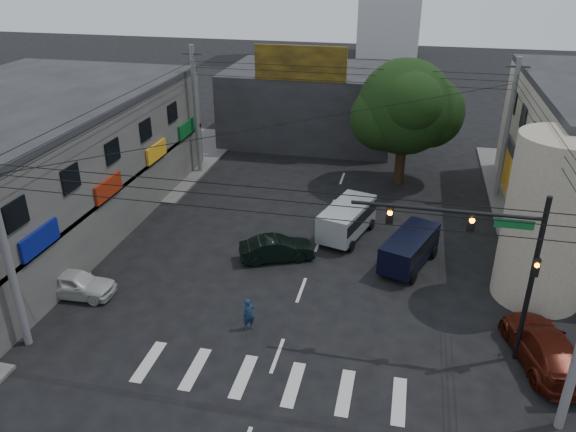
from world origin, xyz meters
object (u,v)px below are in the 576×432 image
(dark_sedan, at_px, (277,249))
(navy_van, at_px, (409,251))
(traffic_gantry, at_px, (490,250))
(utility_pole_near_left, at_px, (5,248))
(utility_pole_far_left, at_px, (196,111))
(white_compact, at_px, (74,283))
(silver_minivan, at_px, (347,221))
(utility_pole_far_right, at_px, (507,131))
(maroon_sedan, at_px, (544,347))
(traffic_officer, at_px, (249,314))
(street_tree, at_px, (405,107))

(dark_sedan, xyz_separation_m, navy_van, (6.90, 0.88, 0.24))
(traffic_gantry, height_order, utility_pole_near_left, utility_pole_near_left)
(utility_pole_far_left, xyz_separation_m, white_compact, (0.00, -16.80, -3.94))
(traffic_gantry, height_order, silver_minivan, traffic_gantry)
(navy_van, bearing_deg, silver_minivan, 74.21)
(utility_pole_far_right, relative_size, maroon_sedan, 1.66)
(dark_sedan, bearing_deg, utility_pole_far_left, 14.08)
(utility_pole_far_left, height_order, traffic_officer, utility_pole_far_left)
(silver_minivan, relative_size, navy_van, 1.02)
(white_compact, relative_size, silver_minivan, 0.82)
(traffic_gantry, relative_size, utility_pole_far_right, 0.78)
(white_compact, bearing_deg, navy_van, -70.81)
(utility_pole_far_left, xyz_separation_m, utility_pole_far_right, (21.00, 0.00, 0.00))
(street_tree, distance_m, maroon_sedan, 19.75)
(maroon_sedan, height_order, silver_minivan, silver_minivan)
(utility_pole_near_left, relative_size, dark_sedan, 2.21)
(dark_sedan, xyz_separation_m, silver_minivan, (3.30, 3.47, 0.32))
(maroon_sedan, bearing_deg, navy_van, -63.71)
(navy_van, bearing_deg, utility_pole_far_right, -7.72)
(utility_pole_near_left, relative_size, utility_pole_far_right, 1.00)
(street_tree, xyz_separation_m, utility_pole_near_left, (-14.50, -21.50, -0.87))
(street_tree, bearing_deg, silver_minivan, -106.26)
(traffic_gantry, distance_m, utility_pole_far_right, 17.21)
(street_tree, distance_m, silver_minivan, 10.28)
(utility_pole_near_left, bearing_deg, dark_sedan, 46.73)
(white_compact, bearing_deg, maroon_sedan, -93.69)
(utility_pole_near_left, distance_m, white_compact, 5.41)
(white_compact, height_order, traffic_officer, traffic_officer)
(dark_sedan, xyz_separation_m, traffic_officer, (0.25, -6.17, 0.10))
(utility_pole_far_left, bearing_deg, traffic_officer, -63.14)
(utility_pole_far_left, distance_m, traffic_officer, 20.00)
(traffic_gantry, height_order, utility_pole_far_left, utility_pole_far_left)
(utility_pole_far_right, xyz_separation_m, navy_van, (-5.49, -10.46, -3.71))
(maroon_sedan, xyz_separation_m, navy_van, (-5.49, 6.58, 0.14))
(white_compact, xyz_separation_m, maroon_sedan, (21.00, -0.24, 0.09))
(utility_pole_far_left, bearing_deg, street_tree, 3.95)
(utility_pole_far_left, distance_m, white_compact, 17.25)
(utility_pole_near_left, relative_size, utility_pole_far_left, 1.00)
(utility_pole_near_left, bearing_deg, maroon_sedan, 9.35)
(navy_van, bearing_deg, utility_pole_near_left, 142.86)
(street_tree, height_order, silver_minivan, street_tree)
(utility_pole_far_right, bearing_deg, utility_pole_far_left, 180.00)
(dark_sedan, height_order, navy_van, navy_van)
(utility_pole_far_right, bearing_deg, street_tree, 171.25)
(traffic_officer, bearing_deg, dark_sedan, 58.16)
(utility_pole_far_left, xyz_separation_m, maroon_sedan, (21.00, -17.04, -3.85))
(maroon_sedan, relative_size, silver_minivan, 1.15)
(navy_van, height_order, traffic_officer, navy_van)
(utility_pole_near_left, xyz_separation_m, maroon_sedan, (21.00, 3.46, -3.85))
(dark_sedan, height_order, maroon_sedan, maroon_sedan)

